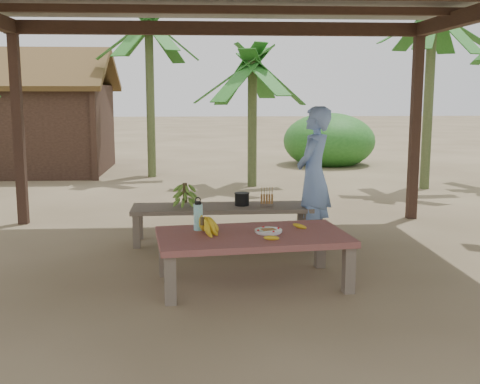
{
  "coord_description": "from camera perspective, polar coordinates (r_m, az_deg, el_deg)",
  "views": [
    {
      "loc": [
        -0.3,
        -6.2,
        1.84
      ],
      "look_at": [
        0.11,
        0.01,
        0.8
      ],
      "focal_mm": 45.0,
      "sensor_mm": 36.0,
      "label": 1
    }
  ],
  "objects": [
    {
      "name": "hut",
      "position": [
        14.83,
        -20.39,
        6.03
      ],
      "size": [
        4.4,
        3.43,
        2.85
      ],
      "color": "black",
      "rests_on": "ground"
    },
    {
      "name": "banana_plant_nw",
      "position": [
        13.27,
        -8.64,
        14.52
      ],
      "size": [
        1.8,
        1.8,
        3.53
      ],
      "color": "#596638",
      "rests_on": "ground"
    },
    {
      "name": "loose_banana_side",
      "position": [
        6.01,
        5.68,
        -3.24
      ],
      "size": [
        0.16,
        0.12,
        0.04
      ],
      "primitive_type": "ellipsoid",
      "rotation": [
        0.0,
        0.0,
        1.04
      ],
      "color": "yellow",
      "rests_on": "work_table"
    },
    {
      "name": "ripe_banana_bunch",
      "position": [
        5.72,
        -3.59,
        -3.14
      ],
      "size": [
        0.38,
        0.36,
        0.19
      ],
      "primitive_type": null,
      "rotation": [
        0.0,
        0.0,
        0.37
      ],
      "color": "yellow",
      "rests_on": "work_table"
    },
    {
      "name": "skewer_rack",
      "position": [
        7.39,
        2.56,
        -0.43
      ],
      "size": [
        0.18,
        0.08,
        0.24
      ],
      "primitive_type": null,
      "rotation": [
        0.0,
        0.0,
        0.01
      ],
      "color": "#A57F47",
      "rests_on": "bench"
    },
    {
      "name": "water_flask",
      "position": [
        5.9,
        -3.99,
        -2.3
      ],
      "size": [
        0.09,
        0.09,
        0.33
      ],
      "color": "#44D5D6",
      "rests_on": "work_table"
    },
    {
      "name": "woman",
      "position": [
        7.37,
        7.0,
        1.57
      ],
      "size": [
        0.65,
        0.73,
        1.67
      ],
      "primitive_type": "imported",
      "rotation": [
        0.0,
        0.0,
        -2.1
      ],
      "color": "#7B9FE8",
      "rests_on": "ground"
    },
    {
      "name": "loose_banana_front",
      "position": [
        5.51,
        3.0,
        -4.37
      ],
      "size": [
        0.17,
        0.11,
        0.04
      ],
      "primitive_type": "ellipsoid",
      "rotation": [
        0.0,
        0.0,
        2.01
      ],
      "color": "yellow",
      "rests_on": "work_table"
    },
    {
      "name": "work_table",
      "position": [
        5.78,
        1.18,
        -4.6
      ],
      "size": [
        1.91,
        1.21,
        0.5
      ],
      "rotation": [
        0.0,
        0.0,
        0.12
      ],
      "color": "brown",
      "rests_on": "ground"
    },
    {
      "name": "banana_plant_n",
      "position": [
        11.74,
        1.18,
        10.98
      ],
      "size": [
        1.8,
        1.8,
        2.62
      ],
      "color": "#596638",
      "rests_on": "ground"
    },
    {
      "name": "banana_plant_ne",
      "position": [
        12.04,
        17.76,
        14.69
      ],
      "size": [
        1.8,
        1.8,
        3.53
      ],
      "color": "#596638",
      "rests_on": "ground"
    },
    {
      "name": "cooking_pot",
      "position": [
        7.44,
        0.18,
        -0.7
      ],
      "size": [
        0.18,
        0.18,
        0.15
      ],
      "primitive_type": "cylinder",
      "color": "black",
      "rests_on": "bench"
    },
    {
      "name": "green_banana_stalk",
      "position": [
        7.37,
        -5.23,
        -0.22
      ],
      "size": [
        0.27,
        0.27,
        0.31
      ],
      "primitive_type": null,
      "rotation": [
        0.0,
        0.0,
        0.01
      ],
      "color": "#598C2D",
      "rests_on": "bench"
    },
    {
      "name": "ground",
      "position": [
        6.48,
        -1.01,
        -7.03
      ],
      "size": [
        80.0,
        80.0,
        0.0
      ],
      "primitive_type": "plane",
      "color": "brown",
      "rests_on": "ground"
    },
    {
      "name": "plate",
      "position": [
        5.79,
        2.71,
        -3.72
      ],
      "size": [
        0.27,
        0.27,
        0.04
      ],
      "color": "white",
      "rests_on": "work_table"
    },
    {
      "name": "bench",
      "position": [
        7.42,
        -1.74,
        -1.76
      ],
      "size": [
        2.21,
        0.63,
        0.45
      ],
      "rotation": [
        0.0,
        0.0,
        0.01
      ],
      "color": "brown",
      "rests_on": "ground"
    }
  ]
}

